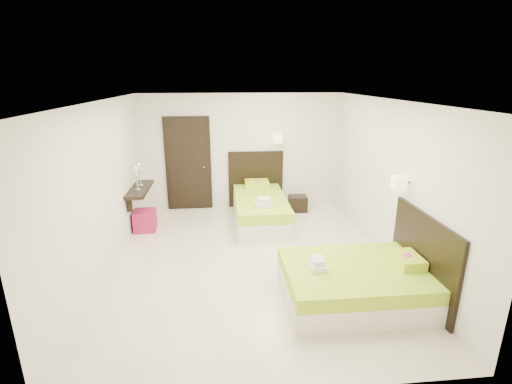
{
  "coord_description": "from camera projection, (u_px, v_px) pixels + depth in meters",
  "views": [
    {
      "loc": [
        -0.47,
        -5.56,
        2.93
      ],
      "look_at": [
        0.1,
        0.3,
        1.1
      ],
      "focal_mm": 26.0,
      "sensor_mm": 36.0,
      "label": 1
    }
  ],
  "objects": [
    {
      "name": "floor",
      "position": [
        252.0,
        260.0,
        6.2
      ],
      "size": [
        5.5,
        5.5,
        0.0
      ],
      "primitive_type": "plane",
      "color": "beige",
      "rests_on": "ground"
    },
    {
      "name": "bed_single",
      "position": [
        260.0,
        206.0,
        7.83
      ],
      "size": [
        1.26,
        2.1,
        1.73
      ],
      "color": "beige",
      "rests_on": "ground"
    },
    {
      "name": "bed_double",
      "position": [
        360.0,
        281.0,
        5.04
      ],
      "size": [
        1.91,
        1.62,
        1.58
      ],
      "color": "beige",
      "rests_on": "ground"
    },
    {
      "name": "nightstand",
      "position": [
        298.0,
        203.0,
        8.44
      ],
      "size": [
        0.4,
        0.36,
        0.35
      ],
      "primitive_type": "cube",
      "rotation": [
        0.0,
        0.0,
        -0.02
      ],
      "color": "black",
      "rests_on": "ground"
    },
    {
      "name": "ottoman",
      "position": [
        145.0,
        220.0,
        7.36
      ],
      "size": [
        0.43,
        0.43,
        0.41
      ],
      "primitive_type": "cube",
      "rotation": [
        0.0,
        0.0,
        0.05
      ],
      "color": "maroon",
      "rests_on": "ground"
    },
    {
      "name": "door",
      "position": [
        188.0,
        164.0,
        8.34
      ],
      "size": [
        1.02,
        0.15,
        2.14
      ],
      "color": "black",
      "rests_on": "ground"
    },
    {
      "name": "console_shelf",
      "position": [
        139.0,
        189.0,
        7.29
      ],
      "size": [
        0.35,
        1.2,
        0.78
      ],
      "color": "black",
      "rests_on": "ground"
    }
  ]
}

